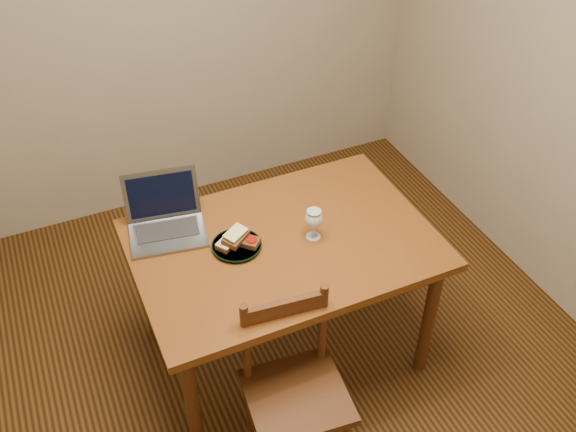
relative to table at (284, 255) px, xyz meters
name	(u,v)px	position (x,y,z in m)	size (l,w,h in m)	color
floor	(273,374)	(-0.11, -0.11, -0.66)	(3.20, 3.20, 0.02)	black
back_wall	(152,0)	(-0.11, 1.50, 0.65)	(3.20, 0.02, 2.60)	gray
table	(284,255)	(0.00, 0.00, 0.00)	(1.30, 0.90, 0.74)	#53220D
chair	(295,384)	(-0.18, -0.52, -0.19)	(0.43, 0.42, 0.43)	#42250D
plate	(237,246)	(-0.20, 0.04, 0.09)	(0.22, 0.22, 0.02)	black
sandwich_cheese	(228,243)	(-0.24, 0.06, 0.12)	(0.10, 0.06, 0.03)	#381E0C
sandwich_tomato	(246,240)	(-0.16, 0.03, 0.12)	(0.11, 0.07, 0.03)	#381E0C
sandwich_top	(236,236)	(-0.20, 0.05, 0.15)	(0.12, 0.07, 0.04)	#381E0C
milk_glass	(314,224)	(0.13, -0.03, 0.16)	(0.08, 0.08, 0.15)	white
laptop	(165,216)	(-0.44, 0.30, 0.15)	(0.38, 0.35, 0.24)	slate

